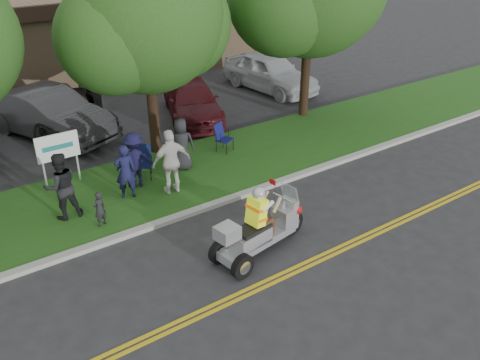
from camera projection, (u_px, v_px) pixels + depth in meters
ground at (273, 263)px, 12.16m from camera, size 120.00×120.00×0.00m
centerline_near at (288, 276)px, 11.73m from camera, size 60.00×0.10×0.01m
centerline_far at (284, 272)px, 11.85m from camera, size 60.00×0.10×0.01m
curb at (207, 207)px, 14.34m from camera, size 60.00×0.25×0.12m
grass_verge at (171, 178)px, 15.90m from camera, size 60.00×4.00×0.10m
commercial_building at (77, 30)px, 25.97m from camera, size 18.00×8.20×4.00m
tree_mid at (147, 22)px, 15.58m from camera, size 5.88×4.80×7.05m
business_sign at (58, 150)px, 14.89m from camera, size 1.25×0.06×1.75m
trike_scooter at (259, 231)px, 12.21m from camera, size 2.86×1.10×1.87m
lawn_chair_a at (143, 160)px, 15.65m from camera, size 0.73×0.74×1.01m
lawn_chair_b at (222, 136)px, 17.35m from camera, size 0.69×0.70×0.97m
spectator_adult_left at (125, 172)px, 14.38m from camera, size 0.68×0.54×1.64m
spectator_adult_mid at (61, 186)px, 13.37m from camera, size 0.94×0.74×1.88m
spectator_adult_right at (171, 162)px, 14.59m from camera, size 1.18×0.56×1.95m
spectator_chair_a at (135, 160)px, 14.96m from camera, size 1.25×0.97×1.71m
spectator_chair_b at (181, 144)px, 15.97m from camera, size 0.98×0.84×1.71m
child_left at (100, 209)px, 13.21m from camera, size 0.42×0.35×1.00m
parked_car_left at (49, 114)px, 18.54m from camera, size 3.90×5.66×1.77m
parked_car_mid at (71, 114)px, 19.01m from camera, size 3.88×5.58×1.42m
parked_car_right at (192, 101)px, 20.35m from camera, size 3.53×5.18×1.39m
parked_car_far_right at (270, 72)px, 23.40m from camera, size 2.52×5.19×1.71m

